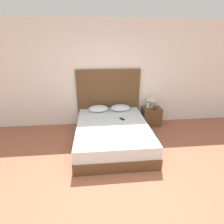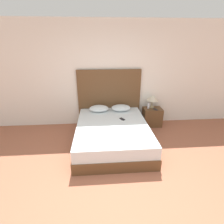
{
  "view_description": "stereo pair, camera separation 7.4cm",
  "coord_description": "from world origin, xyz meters",
  "px_view_note": "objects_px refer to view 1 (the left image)",
  "views": [
    {
      "loc": [
        -0.31,
        -1.87,
        2.2
      ],
      "look_at": [
        0.05,
        1.69,
        0.73
      ],
      "focal_mm": 28.0,
      "sensor_mm": 36.0,
      "label": 1
    },
    {
      "loc": [
        -0.24,
        -1.87,
        2.2
      ],
      "look_at": [
        0.05,
        1.69,
        0.73
      ],
      "focal_mm": 28.0,
      "sensor_mm": 36.0,
      "label": 2
    }
  ],
  "objects_px": {
    "table_lamp": "(152,98)",
    "phone_on_nightstand": "(155,109)",
    "phone_on_bed": "(122,119)",
    "bed": "(112,134)",
    "nightstand": "(151,117)"
  },
  "relations": [
    {
      "from": "nightstand",
      "to": "phone_on_nightstand",
      "type": "height_order",
      "value": "phone_on_nightstand"
    },
    {
      "from": "phone_on_bed",
      "to": "nightstand",
      "type": "bearing_deg",
      "value": 32.79
    },
    {
      "from": "table_lamp",
      "to": "phone_on_nightstand",
      "type": "bearing_deg",
      "value": -70.11
    },
    {
      "from": "table_lamp",
      "to": "phone_on_nightstand",
      "type": "height_order",
      "value": "table_lamp"
    },
    {
      "from": "phone_on_bed",
      "to": "table_lamp",
      "type": "bearing_deg",
      "value": 36.32
    },
    {
      "from": "nightstand",
      "to": "phone_on_nightstand",
      "type": "bearing_deg",
      "value": -63.52
    },
    {
      "from": "phone_on_nightstand",
      "to": "nightstand",
      "type": "bearing_deg",
      "value": 116.48
    },
    {
      "from": "bed",
      "to": "nightstand",
      "type": "xyz_separation_m",
      "value": [
        1.16,
        0.83,
        0.01
      ]
    },
    {
      "from": "bed",
      "to": "phone_on_bed",
      "type": "height_order",
      "value": "phone_on_bed"
    },
    {
      "from": "nightstand",
      "to": "table_lamp",
      "type": "height_order",
      "value": "table_lamp"
    },
    {
      "from": "phone_on_bed",
      "to": "nightstand",
      "type": "height_order",
      "value": "nightstand"
    },
    {
      "from": "nightstand",
      "to": "phone_on_bed",
      "type": "bearing_deg",
      "value": -147.21
    },
    {
      "from": "phone_on_bed",
      "to": "bed",
      "type": "bearing_deg",
      "value": -136.56
    },
    {
      "from": "bed",
      "to": "nightstand",
      "type": "height_order",
      "value": "nightstand"
    },
    {
      "from": "bed",
      "to": "phone_on_bed",
      "type": "bearing_deg",
      "value": 43.44
    }
  ]
}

